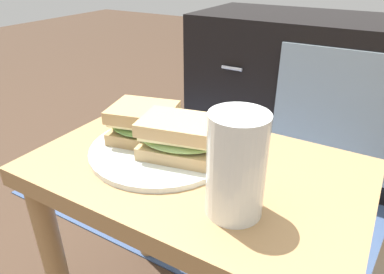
{
  "coord_description": "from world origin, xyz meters",
  "views": [
    {
      "loc": [
        0.25,
        -0.44,
        0.78
      ],
      "look_at": [
        -0.01,
        0.0,
        0.51
      ],
      "focal_mm": 32.69,
      "sensor_mm": 36.0,
      "label": 1
    }
  ],
  "objects_px": {
    "sandwich_front": "(144,123)",
    "beer_glass": "(236,168)",
    "tv_cabinet": "(315,92)",
    "plate": "(161,149)",
    "sandwich_back": "(179,138)"
  },
  "relations": [
    {
      "from": "sandwich_front",
      "to": "beer_glass",
      "type": "relative_size",
      "value": 0.96
    },
    {
      "from": "tv_cabinet",
      "to": "plate",
      "type": "height_order",
      "value": "tv_cabinet"
    },
    {
      "from": "tv_cabinet",
      "to": "plate",
      "type": "relative_size",
      "value": 3.74
    },
    {
      "from": "sandwich_back",
      "to": "beer_glass",
      "type": "xyz_separation_m",
      "value": [
        0.14,
        -0.08,
        0.03
      ]
    },
    {
      "from": "sandwich_front",
      "to": "beer_glass",
      "type": "distance_m",
      "value": 0.25
    },
    {
      "from": "plate",
      "to": "sandwich_back",
      "type": "xyz_separation_m",
      "value": [
        0.04,
        -0.01,
        0.04
      ]
    },
    {
      "from": "tv_cabinet",
      "to": "plate",
      "type": "distance_m",
      "value": 0.96
    },
    {
      "from": "tv_cabinet",
      "to": "plate",
      "type": "bearing_deg",
      "value": -94.72
    },
    {
      "from": "tv_cabinet",
      "to": "sandwich_back",
      "type": "bearing_deg",
      "value": -92.07
    },
    {
      "from": "beer_glass",
      "to": "tv_cabinet",
      "type": "bearing_deg",
      "value": 95.79
    },
    {
      "from": "plate",
      "to": "sandwich_front",
      "type": "bearing_deg",
      "value": 169.09
    },
    {
      "from": "plate",
      "to": "tv_cabinet",
      "type": "bearing_deg",
      "value": 85.28
    },
    {
      "from": "plate",
      "to": "sandwich_back",
      "type": "bearing_deg",
      "value": -10.91
    },
    {
      "from": "tv_cabinet",
      "to": "sandwich_front",
      "type": "relative_size",
      "value": 6.79
    },
    {
      "from": "sandwich_front",
      "to": "beer_glass",
      "type": "height_order",
      "value": "beer_glass"
    }
  ]
}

